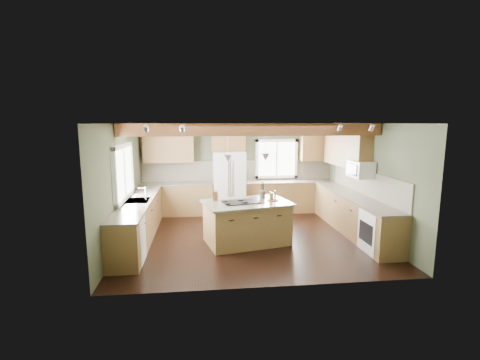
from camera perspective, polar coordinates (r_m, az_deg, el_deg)
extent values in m
plane|color=black|center=(8.16, 1.58, -9.30)|extent=(5.60, 5.60, 0.00)
plane|color=silver|center=(7.73, 1.67, 9.28)|extent=(5.60, 5.60, 0.00)
plane|color=#434934|center=(10.29, -0.33, 2.06)|extent=(5.60, 0.00, 5.60)
plane|color=#434934|center=(7.95, -18.78, -0.63)|extent=(0.00, 5.00, 5.00)
plane|color=#434934|center=(8.68, 20.24, 0.10)|extent=(0.00, 5.00, 5.00)
cube|color=#5C2E1A|center=(7.35, 2.09, 8.26)|extent=(5.55, 0.26, 0.26)
cube|color=#5C2E1A|center=(10.11, -0.27, 8.97)|extent=(5.55, 0.20, 0.10)
cube|color=brown|center=(10.29, -0.32, 1.55)|extent=(5.58, 0.03, 0.58)
cube|color=brown|center=(8.74, 19.98, -0.43)|extent=(0.03, 3.70, 0.58)
cube|color=brown|center=(10.11, -10.29, -3.17)|extent=(2.02, 0.60, 0.88)
cube|color=#4C4638|center=(10.02, -10.37, -0.61)|extent=(2.06, 0.64, 0.04)
cube|color=brown|center=(10.41, 8.04, -2.75)|extent=(2.62, 0.60, 0.88)
cube|color=#4C4638|center=(10.33, 8.10, -0.26)|extent=(2.66, 0.64, 0.04)
cube|color=brown|center=(8.13, -16.31, -6.52)|extent=(0.60, 3.70, 0.88)
cube|color=#4C4638|center=(8.02, -16.46, -3.35)|extent=(0.64, 3.74, 0.04)
cube|color=brown|center=(8.77, 18.02, -5.43)|extent=(0.60, 3.70, 0.88)
cube|color=#4C4638|center=(8.67, 18.17, -2.49)|extent=(0.64, 3.74, 0.04)
cube|color=brown|center=(10.04, -11.64, 5.41)|extent=(1.40, 0.35, 0.90)
cube|color=brown|center=(10.02, -1.94, 6.73)|extent=(0.96, 0.35, 0.70)
cube|color=brown|center=(9.35, 17.04, 4.91)|extent=(0.35, 2.20, 0.90)
cube|color=brown|center=(10.56, 12.34, 5.57)|extent=(0.90, 0.35, 0.90)
cube|color=white|center=(7.96, -18.66, 1.21)|extent=(0.04, 1.60, 1.05)
cube|color=white|center=(10.43, 5.99, 3.49)|extent=(1.10, 0.04, 1.00)
cube|color=#262628|center=(8.01, -16.46, -3.31)|extent=(0.50, 0.65, 0.03)
cylinder|color=#B2B2B7|center=(7.96, -15.23, -2.28)|extent=(0.02, 0.02, 0.28)
cube|color=white|center=(6.91, -18.05, -9.52)|extent=(0.60, 0.60, 0.84)
cube|color=white|center=(7.65, 21.98, -7.90)|extent=(0.60, 0.72, 0.84)
cube|color=white|center=(8.51, 19.16, 1.68)|extent=(0.40, 0.70, 0.38)
cone|color=#B2B2B7|center=(7.23, -2.02, 3.56)|extent=(0.18, 0.18, 0.16)
cone|color=#B2B2B7|center=(7.53, 4.22, 3.77)|extent=(0.18, 0.18, 0.16)
cube|color=silver|center=(9.95, -1.81, -0.53)|extent=(0.90, 0.74, 1.80)
cube|color=brown|center=(7.65, 1.12, -7.12)|extent=(1.90, 1.40, 0.88)
cube|color=#4C4638|center=(7.53, 1.14, -3.76)|extent=(2.04, 1.54, 0.04)
cube|color=black|center=(7.48, 0.11, -3.62)|extent=(0.83, 0.65, 0.02)
cube|color=brown|center=(7.67, -4.10, -2.66)|extent=(0.12, 0.09, 0.19)
cylinder|color=#423934|center=(7.91, 3.70, -2.37)|extent=(0.15, 0.15, 0.17)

